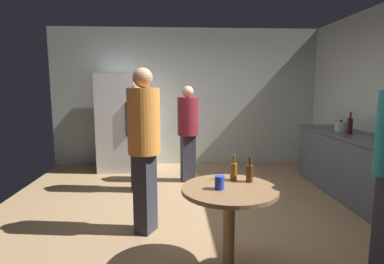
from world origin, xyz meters
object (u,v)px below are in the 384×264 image
refrigerator (118,122)px  beer_bottle_amber (234,171)px  foreground_table (229,200)px  person_in_maroon_shirt (188,126)px  beer_bottle_brown (250,172)px  person_in_black_shirt (139,129)px  kettle (341,127)px  person_in_orange_shirt (144,138)px  wine_bottle_on_counter (350,126)px  plastic_cup_blue (220,183)px

refrigerator → beer_bottle_amber: refrigerator is taller
foreground_table → person_in_maroon_shirt: person_in_maroon_shirt is taller
beer_bottle_brown → person_in_maroon_shirt: 2.47m
beer_bottle_amber → person_in_black_shirt: 2.19m
person_in_black_shirt → person_in_maroon_shirt: size_ratio=1.02×
refrigerator → person_in_maroon_shirt: refrigerator is taller
kettle → foreground_table: (-2.03, -2.00, -0.34)m
kettle → beer_bottle_amber: size_ratio=1.06×
person_in_black_shirt → foreground_table: bearing=-8.8°
refrigerator → beer_bottle_brown: refrigerator is taller
kettle → beer_bottle_brown: 2.61m
person_in_orange_shirt → beer_bottle_brown: bearing=-5.9°
beer_bottle_brown → person_in_orange_shirt: bearing=147.4°
wine_bottle_on_counter → person_in_orange_shirt: 2.96m
plastic_cup_blue → person_in_orange_shirt: 1.08m
foreground_table → person_in_black_shirt: person_in_black_shirt is taller
beer_bottle_amber → person_in_black_shirt: person_in_black_shirt is taller
foreground_table → beer_bottle_amber: size_ratio=3.48×
kettle → person_in_maroon_shirt: size_ratio=0.15×
foreground_table → beer_bottle_brown: (0.20, 0.15, 0.19)m
refrigerator → plastic_cup_blue: bearing=-67.4°
refrigerator → foreground_table: bearing=-65.9°
beer_bottle_brown → wine_bottle_on_counter: bearing=41.6°
beer_bottle_amber → plastic_cup_blue: (-0.16, -0.25, -0.03)m
kettle → plastic_cup_blue: size_ratio=2.22×
beer_bottle_amber → person_in_orange_shirt: size_ratio=0.13×
person_in_orange_shirt → kettle: bearing=50.5°
wine_bottle_on_counter → foreground_table: size_ratio=0.39×
wine_bottle_on_counter → beer_bottle_amber: size_ratio=1.35×
plastic_cup_blue → person_in_black_shirt: person_in_black_shirt is taller
foreground_table → person_in_maroon_shirt: (-0.23, 2.58, 0.29)m
beer_bottle_amber → plastic_cup_blue: size_ratio=2.09×
wine_bottle_on_counter → plastic_cup_blue: 2.78m
plastic_cup_blue → person_in_black_shirt: (-0.89, 2.17, 0.15)m
kettle → beer_bottle_brown: size_ratio=1.06×
refrigerator → person_in_black_shirt: 1.34m
wine_bottle_on_counter → person_in_orange_shirt: person_in_orange_shirt is taller
refrigerator → foreground_table: (1.51, -3.37, -0.27)m
wine_bottle_on_counter → plastic_cup_blue: bearing=-139.6°
wine_bottle_on_counter → plastic_cup_blue: (-2.11, -1.80, -0.23)m
refrigerator → person_in_black_shirt: (0.53, -1.24, 0.04)m
foreground_table → person_in_maroon_shirt: 2.60m
kettle → plastic_cup_blue: bearing=-136.1°
beer_bottle_amber → person_in_maroon_shirt: (-0.31, 2.36, 0.10)m
beer_bottle_amber → person_in_orange_shirt: 1.03m
kettle → beer_bottle_amber: kettle is taller
refrigerator → person_in_maroon_shirt: size_ratio=1.14×
person_in_orange_shirt → person_in_maroon_shirt: size_ratio=1.11×
foreground_table → plastic_cup_blue: (-0.09, -0.04, 0.16)m
refrigerator → person_in_orange_shirt: bearing=-74.2°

